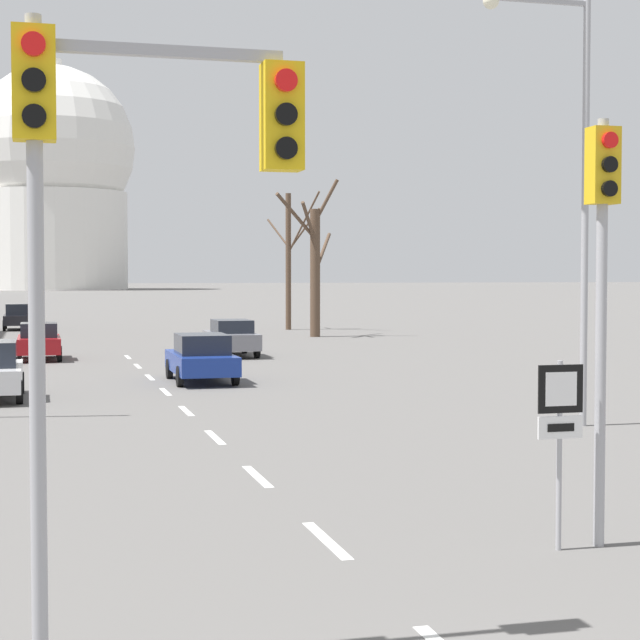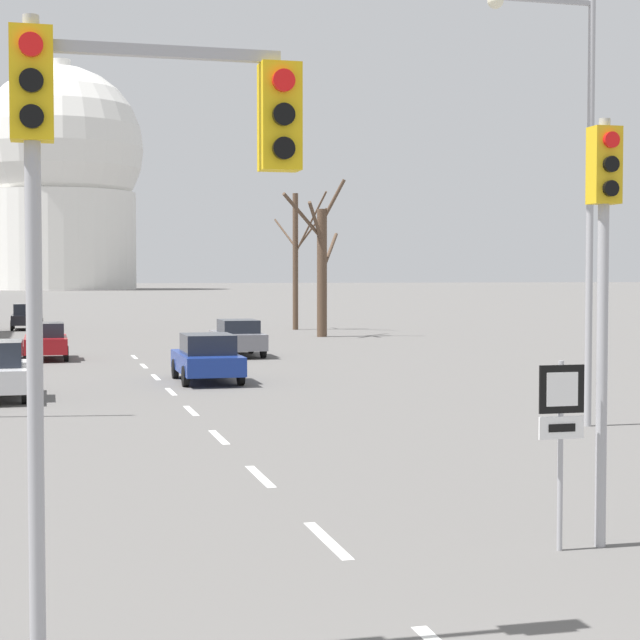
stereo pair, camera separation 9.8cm
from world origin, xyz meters
TOP-DOWN VIEW (x-y plane):
  - lane_stripe_1 at (0.00, 7.85)m, footprint 0.16×2.00m
  - lane_stripe_2 at (0.00, 12.35)m, footprint 0.16×2.00m
  - lane_stripe_3 at (0.00, 16.85)m, footprint 0.16×2.00m
  - lane_stripe_4 at (0.00, 21.35)m, footprint 0.16×2.00m
  - lane_stripe_5 at (0.00, 25.85)m, footprint 0.16×2.00m
  - lane_stripe_6 at (0.00, 30.35)m, footprint 0.16×2.00m
  - lane_stripe_7 at (0.00, 34.85)m, footprint 0.16×2.00m
  - lane_stripe_8 at (0.00, 39.35)m, footprint 0.16×2.00m
  - traffic_signal_near_right at (3.26, 6.69)m, footprint 0.36×0.34m
  - traffic_signal_near_left at (-2.87, 4.07)m, footprint 2.51×0.34m
  - route_sign_post at (2.67, 6.63)m, footprint 0.60×0.08m
  - street_lamp_right at (7.93, 16.43)m, footprint 2.58×0.36m
  - sedan_near_right at (4.25, 38.80)m, footprint 1.84×4.42m
  - sedan_mid_centre at (-4.70, 63.03)m, footprint 1.91×4.18m
  - sedan_far_left at (1.44, 28.40)m, footprint 1.89×4.34m
  - sedan_far_right at (-3.55, 38.86)m, footprint 1.73×3.90m
  - bare_tree_right_near at (11.10, 51.27)m, footprint 4.04×3.69m
  - bare_tree_right_far at (11.47, 58.89)m, footprint 2.62×4.60m
  - capitol_dome at (0.00, 238.62)m, footprint 35.84×35.84m

SIDE VIEW (x-z plane):
  - lane_stripe_1 at x=0.00m, z-range 0.00..0.01m
  - lane_stripe_2 at x=0.00m, z-range 0.00..0.01m
  - lane_stripe_3 at x=0.00m, z-range 0.00..0.01m
  - lane_stripe_4 at x=0.00m, z-range 0.00..0.01m
  - lane_stripe_5 at x=0.00m, z-range 0.00..0.01m
  - lane_stripe_6 at x=0.00m, z-range 0.00..0.01m
  - lane_stripe_7 at x=0.00m, z-range 0.00..0.01m
  - lane_stripe_8 at x=0.00m, z-range 0.00..0.01m
  - sedan_far_right at x=-3.55m, z-range 0.01..1.50m
  - sedan_far_left at x=1.44m, z-range 0.01..1.55m
  - sedan_near_right at x=4.25m, z-range 0.03..1.56m
  - sedan_mid_centre at x=-4.70m, z-range 0.01..1.62m
  - route_sign_post at x=2.67m, z-range 0.42..2.80m
  - traffic_signal_near_right at x=3.26m, z-range 1.05..6.42m
  - bare_tree_right_near at x=11.10m, z-range -0.35..8.28m
  - traffic_signal_near_left at x=-2.87m, z-range 1.47..7.10m
  - bare_tree_right_far at x=11.47m, z-range 0.28..8.70m
  - street_lamp_right at x=7.93m, z-range 1.03..10.60m
  - capitol_dome at x=0.00m, z-range -0.65..49.97m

